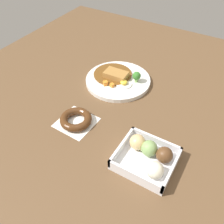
{
  "coord_description": "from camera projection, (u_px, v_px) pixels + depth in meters",
  "views": [
    {
      "loc": [
        -0.29,
        0.61,
        0.65
      ],
      "look_at": [
        0.04,
        0.05,
        0.03
      ],
      "focal_mm": 38.98,
      "sensor_mm": 36.0,
      "label": 1
    }
  ],
  "objects": [
    {
      "name": "ground_plane",
      "position": [
        127.0,
        113.0,
        0.93
      ],
      "size": [
        1.6,
        1.6,
        0.0
      ],
      "primitive_type": "plane",
      "color": "brown"
    },
    {
      "name": "donut_box",
      "position": [
        149.0,
        157.0,
        0.75
      ],
      "size": [
        0.18,
        0.16,
        0.06
      ],
      "color": "white",
      "rests_on": "ground_plane"
    },
    {
      "name": "curry_plate",
      "position": [
        118.0,
        79.0,
        1.06
      ],
      "size": [
        0.28,
        0.28,
        0.07
      ],
      "color": "white",
      "rests_on": "ground_plane"
    },
    {
      "name": "chocolate_ring_donut",
      "position": [
        76.0,
        120.0,
        0.88
      ],
      "size": [
        0.14,
        0.14,
        0.03
      ],
      "color": "white",
      "rests_on": "ground_plane"
    }
  ]
}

